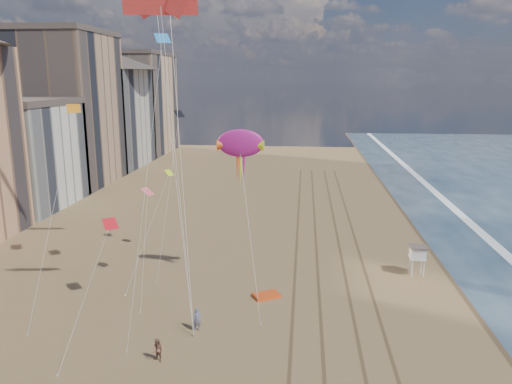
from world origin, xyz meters
TOP-DOWN VIEW (x-y plane):
  - wet_sand at (19.00, 40.00)m, footprint 260.00×260.00m
  - foam at (23.20, 40.00)m, footprint 260.00×260.00m
  - tracks at (2.55, 30.00)m, footprint 7.68×120.00m
  - buildings at (-45.73, 65.59)m, footprint 34.72×131.35m
  - lifeguard_stand at (11.39, 30.15)m, footprint 1.77×1.77m
  - grounded_kite at (-3.75, 23.40)m, footprint 2.86×2.54m
  - show_kite at (-6.39, 25.64)m, footprint 4.42×4.40m
  - kite_flyer_a at (-8.85, 16.46)m, footprint 0.83×0.67m
  - kite_flyer_b at (-10.72, 11.72)m, footprint 1.06×0.96m
  - small_kites at (-16.53, 25.10)m, footprint 12.10×14.87m

SIDE VIEW (x-z plane):
  - wet_sand at x=19.00m, z-range 0.00..0.00m
  - foam at x=23.20m, z-range 0.00..0.00m
  - tracks at x=2.55m, z-range 0.00..0.01m
  - grounded_kite at x=-3.75m, z-range 0.00..0.27m
  - kite_flyer_b at x=-10.72m, z-range 0.00..1.77m
  - kite_flyer_a at x=-8.85m, z-range 0.00..1.97m
  - lifeguard_stand at x=11.39m, z-range 0.87..4.06m
  - buildings at x=-45.73m, z-range -0.95..28.05m
  - show_kite at x=-6.39m, z-range 5.81..22.48m
  - small_kites at x=-16.53m, z-range 6.66..22.89m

